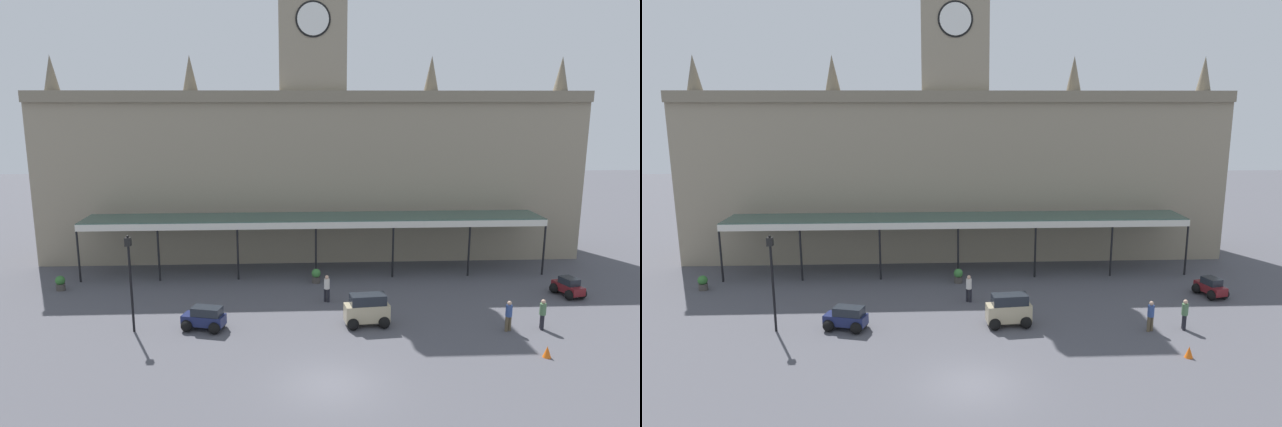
% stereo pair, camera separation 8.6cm
% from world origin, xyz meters
% --- Properties ---
extents(ground_plane, '(140.00, 140.00, 0.00)m').
position_xyz_m(ground_plane, '(0.00, 0.00, 0.00)').
color(ground_plane, '#4D4C54').
extents(station_building, '(40.30, 6.09, 21.44)m').
position_xyz_m(station_building, '(0.00, 21.11, 7.08)').
color(station_building, gray).
rests_on(station_building, ground).
extents(entrance_canopy, '(31.76, 3.26, 4.02)m').
position_xyz_m(entrance_canopy, '(-0.00, 15.84, 3.86)').
color(entrance_canopy, '#38564C').
rests_on(entrance_canopy, ground).
extents(car_maroon_sedan, '(1.83, 2.21, 1.19)m').
position_xyz_m(car_maroon_sedan, '(15.54, 10.31, 0.50)').
color(car_maroon_sedan, maroon).
rests_on(car_maroon_sedan, ground).
extents(car_beige_van, '(2.48, 1.75, 1.77)m').
position_xyz_m(car_beige_van, '(2.41, 6.30, 0.81)').
color(car_beige_van, tan).
rests_on(car_beige_van, ground).
extents(car_navy_estate, '(2.40, 1.90, 1.27)m').
position_xyz_m(car_navy_estate, '(-6.30, 6.22, 0.56)').
color(car_navy_estate, '#19214C').
rests_on(car_navy_estate, ground).
extents(pedestrian_crossing_forecourt, '(0.37, 0.34, 1.67)m').
position_xyz_m(pedestrian_crossing_forecourt, '(9.78, 5.21, 0.91)').
color(pedestrian_crossing_forecourt, brown).
rests_on(pedestrian_crossing_forecourt, ground).
extents(pedestrian_beside_cars, '(0.34, 0.39, 1.67)m').
position_xyz_m(pedestrian_beside_cars, '(11.66, 5.34, 0.91)').
color(pedestrian_beside_cars, black).
rests_on(pedestrian_beside_cars, ground).
extents(pedestrian_near_entrance, '(0.36, 0.34, 1.67)m').
position_xyz_m(pedestrian_near_entrance, '(0.46, 10.04, 0.91)').
color(pedestrian_near_entrance, black).
rests_on(pedestrian_near_entrance, ground).
extents(victorian_lamppost, '(0.30, 0.30, 5.25)m').
position_xyz_m(victorian_lamppost, '(-10.00, 6.15, 3.24)').
color(victorian_lamppost, black).
rests_on(victorian_lamppost, ground).
extents(traffic_cone, '(0.40, 0.40, 0.56)m').
position_xyz_m(traffic_cone, '(10.48, 2.09, 0.28)').
color(traffic_cone, orange).
rests_on(traffic_cone, ground).
extents(planter_forecourt_centre, '(0.60, 0.60, 0.96)m').
position_xyz_m(planter_forecourt_centre, '(-16.46, 12.94, 0.49)').
color(planter_forecourt_centre, '#47423D').
rests_on(planter_forecourt_centre, ground).
extents(planter_near_kerb, '(0.60, 0.60, 0.96)m').
position_xyz_m(planter_near_kerb, '(-0.03, 13.62, 0.49)').
color(planter_near_kerb, '#47423D').
rests_on(planter_near_kerb, ground).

